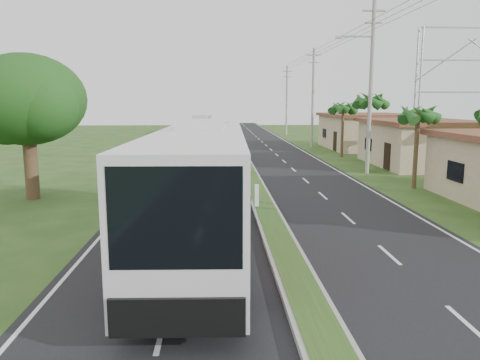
{
  "coord_description": "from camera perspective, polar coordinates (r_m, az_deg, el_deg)",
  "views": [
    {
      "loc": [
        -2.22,
        -14.77,
        5.08
      ],
      "look_at": [
        -1.28,
        4.78,
        1.8
      ],
      "focal_mm": 35.0,
      "sensor_mm": 36.0,
      "label": 1
    }
  ],
  "objects": [
    {
      "name": "ground",
      "position": [
        15.77,
        5.56,
        -9.32
      ],
      "size": [
        180.0,
        180.0,
        0.0
      ],
      "primitive_type": "plane",
      "color": "#274318",
      "rests_on": "ground"
    },
    {
      "name": "road_asphalt",
      "position": [
        35.21,
        0.89,
        1.22
      ],
      "size": [
        14.0,
        160.0,
        0.02
      ],
      "primitive_type": "cube",
      "color": "black",
      "rests_on": "ground"
    },
    {
      "name": "median_strip",
      "position": [
        35.19,
        0.9,
        1.37
      ],
      "size": [
        1.2,
        160.0,
        0.18
      ],
      "color": "gray",
      "rests_on": "ground"
    },
    {
      "name": "lane_edge_left",
      "position": [
        35.42,
        -9.99,
        1.12
      ],
      "size": [
        0.12,
        160.0,
        0.01
      ],
      "primitive_type": "cube",
      "color": "silver",
      "rests_on": "ground"
    },
    {
      "name": "lane_edge_right",
      "position": [
        36.25,
        11.53,
        1.26
      ],
      "size": [
        0.12,
        160.0,
        0.01
      ],
      "primitive_type": "cube",
      "color": "silver",
      "rests_on": "ground"
    },
    {
      "name": "shop_mid",
      "position": [
        40.32,
        21.05,
        4.29
      ],
      "size": [
        7.6,
        10.6,
        3.67
      ],
      "color": "tan",
      "rests_on": "ground"
    },
    {
      "name": "shop_far",
      "position": [
        53.39,
        15.02,
        5.8
      ],
      "size": [
        8.6,
        11.6,
        3.82
      ],
      "color": "tan",
      "rests_on": "ground"
    },
    {
      "name": "palm_verge_b",
      "position": [
        29.19,
        20.89,
        7.47
      ],
      "size": [
        2.4,
        2.4,
        5.05
      ],
      "color": "#473321",
      "rests_on": "ground"
    },
    {
      "name": "palm_verge_c",
      "position": [
        35.52,
        15.53,
        9.23
      ],
      "size": [
        2.4,
        2.4,
        5.85
      ],
      "color": "#473321",
      "rests_on": "ground"
    },
    {
      "name": "palm_verge_d",
      "position": [
        44.3,
        12.47,
        8.6
      ],
      "size": [
        2.4,
        2.4,
        5.25
      ],
      "color": "#473321",
      "rests_on": "ground"
    },
    {
      "name": "shade_tree",
      "position": [
        26.69,
        -24.8,
        8.53
      ],
      "size": [
        6.3,
        6.0,
        7.54
      ],
      "color": "#473321",
      "rests_on": "ground"
    },
    {
      "name": "utility_pole_b",
      "position": [
        34.49,
        15.61,
        11.12
      ],
      "size": [
        3.2,
        0.28,
        12.0
      ],
      "color": "gray",
      "rests_on": "ground"
    },
    {
      "name": "utility_pole_c",
      "position": [
        53.85,
        8.87,
        10.02
      ],
      "size": [
        1.6,
        0.28,
        11.0
      ],
      "color": "gray",
      "rests_on": "ground"
    },
    {
      "name": "utility_pole_d",
      "position": [
        73.56,
        5.72,
        9.72
      ],
      "size": [
        1.6,
        0.28,
        10.5
      ],
      "color": "gray",
      "rests_on": "ground"
    },
    {
      "name": "billboard_lattice",
      "position": [
        50.93,
        26.12,
        10.51
      ],
      "size": [
        10.18,
        1.18,
        12.07
      ],
      "color": "gray",
      "rests_on": "ground"
    },
    {
      "name": "coach_bus_main",
      "position": [
        15.8,
        -4.92,
        -0.15
      ],
      "size": [
        3.27,
        13.79,
        4.43
      ],
      "rotation": [
        0.0,
        0.0,
        -0.03
      ],
      "color": "silver",
      "rests_on": "ground"
    },
    {
      "name": "coach_bus_far",
      "position": [
        75.34,
        -4.6,
        6.96
      ],
      "size": [
        2.82,
        10.87,
        3.14
      ],
      "rotation": [
        0.0,
        0.0,
        -0.04
      ],
      "color": "silver",
      "rests_on": "ground"
    },
    {
      "name": "motorcyclist",
      "position": [
        22.62,
        -0.96,
        -1.14
      ],
      "size": [
        1.97,
        0.78,
        2.48
      ],
      "rotation": [
        0.0,
        0.0,
        0.13
      ],
      "color": "black",
      "rests_on": "ground"
    }
  ]
}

